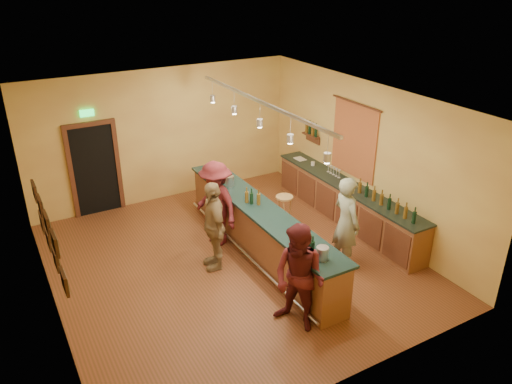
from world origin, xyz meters
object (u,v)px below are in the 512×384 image
customer_c (216,204)px  back_counter (346,204)px  customer_b (214,226)px  bartender (346,223)px  customer_a (299,278)px  tasting_bar (259,227)px  bar_stool (284,202)px

customer_c → back_counter: bearing=65.3°
customer_b → back_counter: bearing=103.1°
bartender → customer_a: (-1.77, -1.05, -0.01)m
tasting_bar → customer_a: bearing=-104.0°
customer_c → customer_a: bearing=-12.3°
back_counter → tasting_bar: bearing=-175.6°
customer_c → bar_stool: 1.59m
tasting_bar → bar_stool: size_ratio=6.60×
tasting_bar → customer_b: 1.01m
bartender → customer_a: 2.06m
tasting_bar → bar_stool: 1.21m
back_counter → bartender: size_ratio=2.46×
customer_b → customer_c: customer_c is taller
customer_a → bar_stool: size_ratio=2.35×
back_counter → bartender: (-1.11, -1.32, 0.44)m
customer_a → customer_c: size_ratio=1.00×
customer_a → bar_stool: 3.27m
bartender → customer_b: bartender is taller
back_counter → bar_stool: size_ratio=5.89×
tasting_bar → customer_a: size_ratio=2.80×
customer_a → customer_b: (-0.42, 2.24, -0.02)m
tasting_bar → bartender: 1.70m
customer_b → bar_stool: (1.98, 0.62, -0.26)m
customer_b → bar_stool: size_ratio=2.30×
bar_stool → customer_a: bearing=-118.5°
back_counter → bartender: 1.78m
back_counter → customer_c: bearing=167.6°
tasting_bar → bar_stool: tasting_bar is taller
bartender → bar_stool: bartender is taller
customer_c → tasting_bar: bearing=21.7°
customer_b → bar_stool: 2.09m
bartender → customer_b: (-2.19, 1.19, -0.04)m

